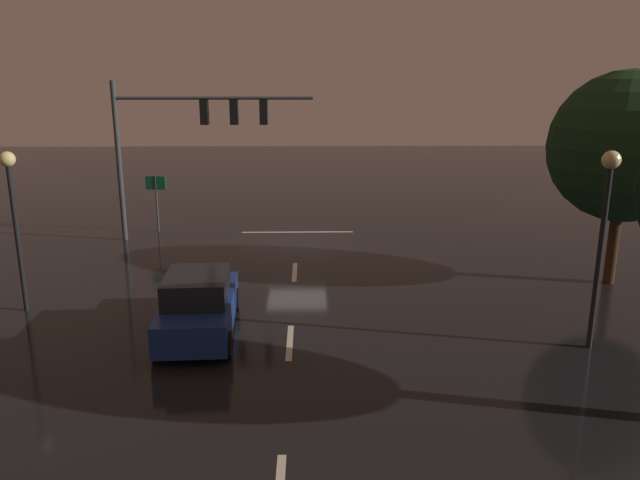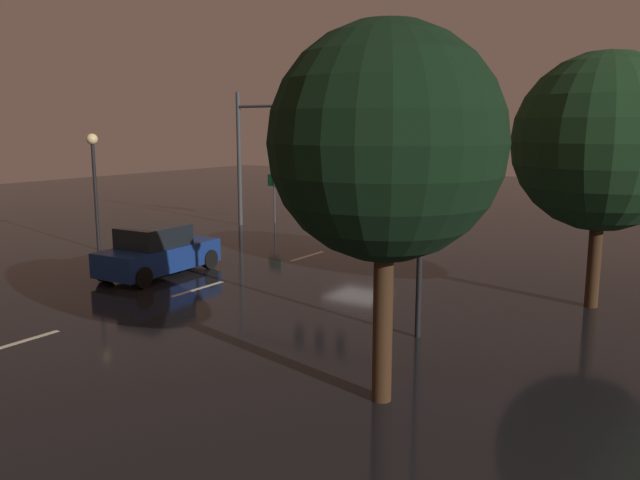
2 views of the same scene
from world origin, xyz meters
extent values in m
plane|color=black|center=(0.00, 0.00, 0.00)|extent=(80.00, 80.00, 0.00)
cylinder|color=#383A3D|center=(7.36, -0.73, 3.31)|extent=(0.22, 0.22, 6.62)
cylinder|color=#383A3D|center=(3.33, -0.73, 5.92)|extent=(8.06, 0.14, 0.14)
cube|color=black|center=(3.73, -0.73, 5.35)|extent=(0.32, 0.36, 1.00)
sphere|color=black|center=(3.73, -0.92, 5.67)|extent=(0.20, 0.20, 0.20)
sphere|color=black|center=(3.73, -0.92, 5.35)|extent=(0.20, 0.20, 0.20)
sphere|color=#19F24C|center=(3.73, -0.92, 5.03)|extent=(0.20, 0.20, 0.20)
cube|color=black|center=(2.52, -0.73, 5.35)|extent=(0.32, 0.36, 1.00)
sphere|color=black|center=(2.52, -0.92, 5.67)|extent=(0.20, 0.20, 0.20)
sphere|color=black|center=(2.52, -0.92, 5.35)|extent=(0.20, 0.20, 0.20)
sphere|color=#19F24C|center=(2.52, -0.92, 5.03)|extent=(0.20, 0.20, 0.20)
cube|color=black|center=(1.31, -0.73, 5.35)|extent=(0.32, 0.36, 1.00)
sphere|color=black|center=(1.31, -0.92, 5.67)|extent=(0.20, 0.20, 0.20)
sphere|color=black|center=(1.31, -0.92, 5.35)|extent=(0.20, 0.20, 0.20)
sphere|color=#19F24C|center=(1.31, -0.92, 5.03)|extent=(0.20, 0.20, 0.20)
cube|color=beige|center=(0.00, 4.00, 0.00)|extent=(0.16, 2.20, 0.01)
cube|color=beige|center=(0.00, 10.00, 0.00)|extent=(0.16, 2.20, 0.01)
cube|color=beige|center=(0.00, -1.93, 0.00)|extent=(5.00, 0.16, 0.01)
cube|color=navy|center=(2.43, 9.31, 0.62)|extent=(2.02, 4.39, 0.80)
cube|color=black|center=(2.42, 9.51, 1.36)|extent=(1.71, 2.18, 0.68)
cylinder|color=black|center=(3.35, 7.76, 0.34)|extent=(0.25, 0.69, 0.68)
cylinder|color=black|center=(1.68, 7.67, 0.34)|extent=(0.25, 0.69, 0.68)
cylinder|color=black|center=(3.19, 10.95, 0.34)|extent=(0.25, 0.69, 0.68)
cylinder|color=black|center=(1.51, 10.87, 0.34)|extent=(0.25, 0.69, 0.68)
sphere|color=#F9EFC6|center=(3.19, 7.23, 0.67)|extent=(0.20, 0.20, 0.20)
sphere|color=#F9EFC6|center=(1.89, 7.16, 0.67)|extent=(0.20, 0.20, 0.20)
cylinder|color=black|center=(-7.62, 10.45, 2.30)|extent=(0.14, 0.14, 4.59)
sphere|color=#F9D88C|center=(-7.62, 10.45, 4.77)|extent=(0.44, 0.44, 0.44)
cylinder|color=black|center=(7.84, 7.59, 2.15)|extent=(0.14, 0.14, 4.29)
sphere|color=#F9D88C|center=(7.84, 7.59, 4.47)|extent=(0.44, 0.44, 0.44)
cylinder|color=#383A3D|center=(6.28, -2.19, 1.28)|extent=(0.09, 0.09, 2.57)
cube|color=#0F6033|center=(6.28, -2.19, 2.22)|extent=(0.90, 0.17, 0.60)
cylinder|color=#382314|center=(-10.58, 5.40, 1.38)|extent=(0.36, 0.36, 2.76)
sphere|color=#163319|center=(-10.58, 5.40, 4.56)|extent=(4.80, 4.80, 4.80)
camera|label=1|loc=(-0.50, 24.50, 6.53)|focal=33.92mm
camera|label=2|loc=(-13.67, 23.94, 4.98)|focal=35.74mm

